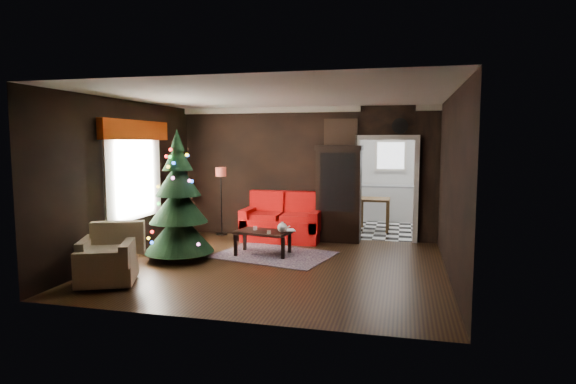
% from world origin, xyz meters
% --- Properties ---
extents(floor, '(5.50, 5.50, 0.00)m').
position_xyz_m(floor, '(0.00, 0.00, 0.00)').
color(floor, black).
rests_on(floor, ground).
extents(ceiling, '(5.50, 5.50, 0.00)m').
position_xyz_m(ceiling, '(0.00, 0.00, 2.80)').
color(ceiling, white).
rests_on(ceiling, ground).
extents(wall_back, '(5.50, 0.00, 5.50)m').
position_xyz_m(wall_back, '(0.00, 2.50, 1.40)').
color(wall_back, black).
rests_on(wall_back, ground).
extents(wall_front, '(5.50, 0.00, 5.50)m').
position_xyz_m(wall_front, '(0.00, -2.50, 1.40)').
color(wall_front, black).
rests_on(wall_front, ground).
extents(wall_left, '(0.00, 5.50, 5.50)m').
position_xyz_m(wall_left, '(-2.75, 0.00, 1.40)').
color(wall_left, black).
rests_on(wall_left, ground).
extents(wall_right, '(0.00, 5.50, 5.50)m').
position_xyz_m(wall_right, '(2.75, 0.00, 1.40)').
color(wall_right, black).
rests_on(wall_right, ground).
extents(doorway, '(1.10, 0.10, 2.10)m').
position_xyz_m(doorway, '(1.70, 2.50, 1.05)').
color(doorway, silver).
rests_on(doorway, ground).
extents(left_window, '(0.05, 1.60, 1.40)m').
position_xyz_m(left_window, '(-2.71, 0.20, 1.45)').
color(left_window, white).
rests_on(left_window, wall_left).
extents(valance, '(0.12, 2.10, 0.35)m').
position_xyz_m(valance, '(-2.63, 0.20, 2.27)').
color(valance, '#892905').
rests_on(valance, wall_left).
extents(kitchen_floor, '(3.00, 3.00, 0.00)m').
position_xyz_m(kitchen_floor, '(1.70, 4.00, 0.00)').
color(kitchen_floor, white).
rests_on(kitchen_floor, ground).
extents(kitchen_window, '(0.70, 0.06, 0.70)m').
position_xyz_m(kitchen_window, '(1.70, 5.45, 1.70)').
color(kitchen_window, white).
rests_on(kitchen_window, ground).
extents(rug, '(2.30, 1.89, 0.01)m').
position_xyz_m(rug, '(-0.23, 0.74, 0.01)').
color(rug, '#442D3D').
rests_on(rug, ground).
extents(loveseat, '(1.70, 0.90, 1.00)m').
position_xyz_m(loveseat, '(-0.40, 2.05, 0.50)').
color(loveseat, '#8F040A').
rests_on(loveseat, ground).
extents(curio_cabinet, '(0.90, 0.45, 1.90)m').
position_xyz_m(curio_cabinet, '(0.75, 2.27, 0.95)').
color(curio_cabinet, black).
rests_on(curio_cabinet, ground).
extents(floor_lamp, '(0.30, 0.30, 1.41)m').
position_xyz_m(floor_lamp, '(-1.64, 1.74, 0.83)').
color(floor_lamp, black).
rests_on(floor_lamp, ground).
extents(christmas_tree, '(1.43, 1.43, 2.30)m').
position_xyz_m(christmas_tree, '(-1.75, 0.04, 1.05)').
color(christmas_tree, black).
rests_on(christmas_tree, ground).
extents(armchair, '(1.06, 1.06, 0.83)m').
position_xyz_m(armchair, '(-2.09, -1.57, 0.46)').
color(armchair, tan).
rests_on(armchair, ground).
extents(coffee_table, '(1.05, 0.75, 0.43)m').
position_xyz_m(coffee_table, '(-0.43, 0.73, 0.23)').
color(coffee_table, black).
rests_on(coffee_table, rug).
extents(teapot, '(0.26, 0.26, 0.19)m').
position_xyz_m(teapot, '(-0.05, 0.66, 0.54)').
color(teapot, silver).
rests_on(teapot, coffee_table).
extents(cup_a, '(0.10, 0.10, 0.07)m').
position_xyz_m(cup_a, '(-0.60, 0.78, 0.48)').
color(cup_a, silver).
rests_on(cup_a, coffee_table).
extents(cup_b, '(0.08, 0.08, 0.06)m').
position_xyz_m(cup_b, '(-0.25, 0.50, 0.47)').
color(cup_b, white).
rests_on(cup_b, coffee_table).
extents(book, '(0.18, 0.09, 0.26)m').
position_xyz_m(book, '(-0.05, 0.82, 0.57)').
color(book, '#8A7854').
rests_on(book, coffee_table).
extents(wall_clock, '(0.32, 0.32, 0.06)m').
position_xyz_m(wall_clock, '(1.95, 2.45, 2.38)').
color(wall_clock, white).
rests_on(wall_clock, wall_back).
extents(painting, '(0.62, 0.05, 0.52)m').
position_xyz_m(painting, '(0.75, 2.46, 2.25)').
color(painting, '#B37048').
rests_on(painting, wall_back).
extents(kitchen_counter, '(1.80, 0.60, 0.90)m').
position_xyz_m(kitchen_counter, '(1.70, 5.20, 0.45)').
color(kitchen_counter, silver).
rests_on(kitchen_counter, ground).
extents(kitchen_table, '(0.70, 0.70, 0.75)m').
position_xyz_m(kitchen_table, '(1.40, 3.70, 0.38)').
color(kitchen_table, brown).
rests_on(kitchen_table, ground).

